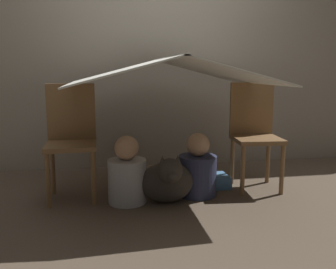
{
  "coord_description": "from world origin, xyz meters",
  "views": [
    {
      "loc": [
        -0.51,
        -2.88,
        1.03
      ],
      "look_at": [
        0.0,
        0.09,
        0.5
      ],
      "focal_mm": 40.0,
      "sensor_mm": 36.0,
      "label": 1
    }
  ],
  "objects_px": {
    "chair_right": "(255,131)",
    "person_front": "(127,175)",
    "chair_left": "(71,136)",
    "person_second": "(198,170)",
    "dog": "(167,180)"
  },
  "relations": [
    {
      "from": "chair_right",
      "to": "chair_left",
      "type": "bearing_deg",
      "value": -175.58
    },
    {
      "from": "chair_left",
      "to": "person_second",
      "type": "height_order",
      "value": "chair_left"
    },
    {
      "from": "dog",
      "to": "chair_right",
      "type": "bearing_deg",
      "value": 20.8
    },
    {
      "from": "chair_right",
      "to": "person_front",
      "type": "height_order",
      "value": "chair_right"
    },
    {
      "from": "chair_left",
      "to": "person_second",
      "type": "xyz_separation_m",
      "value": [
        1.01,
        -0.15,
        -0.29
      ]
    },
    {
      "from": "chair_right",
      "to": "person_second",
      "type": "relative_size",
      "value": 1.76
    },
    {
      "from": "chair_right",
      "to": "person_second",
      "type": "bearing_deg",
      "value": -160.02
    },
    {
      "from": "person_second",
      "to": "dog",
      "type": "distance_m",
      "value": 0.33
    },
    {
      "from": "person_second",
      "to": "dog",
      "type": "height_order",
      "value": "person_second"
    },
    {
      "from": "chair_right",
      "to": "person_second",
      "type": "xyz_separation_m",
      "value": [
        -0.55,
        -0.15,
        -0.29
      ]
    },
    {
      "from": "chair_right",
      "to": "person_front",
      "type": "relative_size",
      "value": 1.73
    },
    {
      "from": "chair_right",
      "to": "person_front",
      "type": "distance_m",
      "value": 1.18
    },
    {
      "from": "chair_right",
      "to": "person_front",
      "type": "xyz_separation_m",
      "value": [
        -1.13,
        -0.22,
        -0.28
      ]
    },
    {
      "from": "chair_right",
      "to": "dog",
      "type": "distance_m",
      "value": 0.94
    },
    {
      "from": "person_second",
      "to": "chair_left",
      "type": "bearing_deg",
      "value": 171.42
    }
  ]
}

